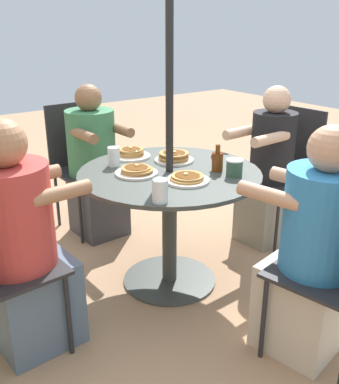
% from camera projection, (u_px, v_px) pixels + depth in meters
% --- Properties ---
extents(ground_plane, '(12.00, 12.00, 0.00)m').
position_uv_depth(ground_plane, '(170.00, 280.00, 2.88)').
color(ground_plane, tan).
extents(patio_table, '(1.07, 1.07, 0.74)m').
position_uv_depth(patio_table, '(170.00, 198.00, 2.68)').
color(patio_table, '#383D38').
rests_on(patio_table, ground).
extents(umbrella_pole, '(0.04, 0.04, 2.29)m').
position_uv_depth(umbrella_pole, '(170.00, 101.00, 2.47)').
color(umbrella_pole, black).
rests_on(umbrella_pole, ground).
extents(patio_chair_north, '(0.48, 0.48, 0.97)m').
position_uv_depth(patio_chair_north, '(83.00, 158.00, 3.49)').
color(patio_chair_north, '#232326').
rests_on(patio_chair_north, ground).
extents(diner_north, '(0.50, 0.37, 1.14)m').
position_uv_depth(diner_north, '(95.00, 169.00, 3.37)').
color(diner_north, '#3D3D42').
rests_on(diner_north, ground).
extents(diner_east, '(0.39, 0.52, 1.18)m').
position_uv_depth(diner_east, '(23.00, 251.00, 2.14)').
color(diner_east, slate).
rests_on(diner_east, ground).
extents(diner_south, '(0.55, 0.43, 1.16)m').
position_uv_depth(diner_south, '(312.00, 256.00, 2.11)').
color(diner_south, beige).
rests_on(diner_south, ground).
extents(patio_chair_west, '(0.49, 0.49, 0.97)m').
position_uv_depth(patio_chair_west, '(285.00, 165.00, 3.33)').
color(patio_chair_west, '#232326').
rests_on(patio_chair_west, ground).
extents(diner_west, '(0.33, 0.52, 1.15)m').
position_uv_depth(diner_west, '(268.00, 173.00, 3.23)').
color(diner_west, gray).
rests_on(diner_west, ground).
extents(pancake_plate_a, '(0.24, 0.24, 0.05)m').
position_uv_depth(pancake_plate_a, '(136.00, 171.00, 2.56)').
color(pancake_plate_a, silver).
rests_on(pancake_plate_a, patio_table).
extents(pancake_plate_b, '(0.24, 0.24, 0.05)m').
position_uv_depth(pancake_plate_b, '(187.00, 179.00, 2.45)').
color(pancake_plate_b, silver).
rests_on(pancake_plate_b, patio_table).
extents(pancake_plate_c, '(0.24, 0.24, 0.07)m').
position_uv_depth(pancake_plate_c, '(132.00, 154.00, 2.87)').
color(pancake_plate_c, silver).
rests_on(pancake_plate_c, patio_table).
extents(pancake_plate_d, '(0.24, 0.24, 0.07)m').
position_uv_depth(pancake_plate_d, '(174.00, 157.00, 2.79)').
color(pancake_plate_d, silver).
rests_on(pancake_plate_d, patio_table).
extents(syrup_bottle, '(0.09, 0.07, 0.16)m').
position_uv_depth(syrup_bottle, '(217.00, 161.00, 2.60)').
color(syrup_bottle, '#602D0F').
rests_on(syrup_bottle, patio_table).
extents(coffee_cup, '(0.10, 0.10, 0.10)m').
position_uv_depth(coffee_cup, '(234.00, 168.00, 2.52)').
color(coffee_cup, '#33513D').
rests_on(coffee_cup, patio_table).
extents(drinking_glass_a, '(0.07, 0.07, 0.12)m').
position_uv_depth(drinking_glass_a, '(114.00, 157.00, 2.69)').
color(drinking_glass_a, silver).
rests_on(drinking_glass_a, patio_table).
extents(drinking_glass_b, '(0.08, 0.08, 0.12)m').
position_uv_depth(drinking_glass_b, '(160.00, 191.00, 2.16)').
color(drinking_glass_b, silver).
rests_on(drinking_glass_b, patio_table).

